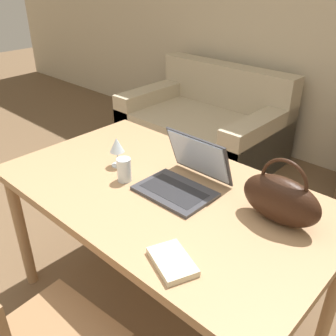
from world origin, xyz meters
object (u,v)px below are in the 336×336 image
object	(u,v)px
wine_glass	(117,146)
handbag	(281,199)
couch	(204,127)
drinking_glass	(124,170)
laptop	(186,175)

from	to	relation	value
wine_glass	handbag	bearing A→B (deg)	9.17
couch	drinking_glass	world-z (taller)	drinking_glass
couch	handbag	size ratio (longest dim) A/B	4.49
wine_glass	drinking_glass	bearing A→B (deg)	-28.71
laptop	wine_glass	world-z (taller)	laptop
laptop	wine_glass	distance (m)	0.39
laptop	wine_glass	size ratio (longest dim) A/B	2.19
laptop	drinking_glass	size ratio (longest dim) A/B	2.96
handbag	couch	bearing A→B (deg)	135.25
laptop	drinking_glass	world-z (taller)	laptop
couch	laptop	distance (m)	1.98
drinking_glass	wine_glass	distance (m)	0.16
laptop	drinking_glass	xyz separation A→B (m)	(-0.25, -0.15, -0.01)
wine_glass	laptop	bearing A→B (deg)	11.89
couch	wine_glass	bearing A→B (deg)	-66.65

